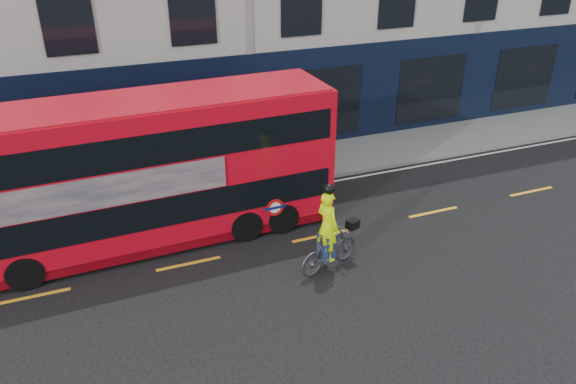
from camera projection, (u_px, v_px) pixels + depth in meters
ground at (342, 263)px, 15.59m from camera, size 120.00×120.00×0.00m
pavement at (265, 168)px, 20.93m from camera, size 60.00×3.00×0.12m
kerb at (279, 185)px, 19.69m from camera, size 60.00×0.12×0.13m
road_edge_line at (283, 190)px, 19.47m from camera, size 58.00×0.10×0.01m
lane_dashes at (320, 236)px, 16.83m from camera, size 58.00×0.12×0.01m
bus at (147, 172)px, 15.68m from camera, size 10.76×2.76×4.31m
cyclist at (329, 241)px, 14.94m from camera, size 2.05×1.12×2.61m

